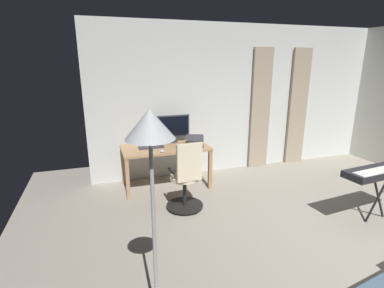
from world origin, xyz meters
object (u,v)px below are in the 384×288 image
(computer_keyboard, at_px, (151,147))
(computer_mouse, at_px, (162,151))
(floor_lamp, at_px, (151,147))
(office_chair, at_px, (186,180))
(laptop, at_px, (195,143))
(computer_monitor, at_px, (173,127))
(piano_keyboard, at_px, (383,171))
(desk, at_px, (165,151))

(computer_keyboard, xyz_separation_m, computer_mouse, (-0.12, 0.29, 0.01))
(computer_mouse, xyz_separation_m, floor_lamp, (0.63, 2.56, 0.84))
(computer_mouse, bearing_deg, computer_keyboard, -67.28)
(office_chair, bearing_deg, computer_mouse, 103.71)
(laptop, bearing_deg, computer_monitor, -30.41)
(computer_monitor, height_order, laptop, computer_monitor)
(computer_mouse, bearing_deg, office_chair, 107.72)
(laptop, distance_m, computer_mouse, 0.66)
(computer_monitor, height_order, floor_lamp, floor_lamp)
(laptop, height_order, floor_lamp, floor_lamp)
(office_chair, distance_m, piano_keyboard, 2.70)
(office_chair, height_order, laptop, office_chair)
(computer_monitor, height_order, computer_keyboard, computer_monitor)
(office_chair, distance_m, laptop, 0.99)
(desk, xyz_separation_m, computer_keyboard, (0.25, -0.00, 0.10))
(desk, distance_m, office_chair, 0.97)
(computer_keyboard, distance_m, laptop, 0.76)
(computer_keyboard, relative_size, computer_mouse, 4.29)
(office_chair, xyz_separation_m, computer_monitor, (-0.12, -1.21, 0.53))
(office_chair, xyz_separation_m, computer_keyboard, (0.33, -0.95, 0.26))
(piano_keyboard, bearing_deg, computer_mouse, -38.89)
(laptop, bearing_deg, office_chair, 83.36)
(desk, relative_size, computer_monitor, 2.38)
(laptop, relative_size, computer_mouse, 4.09)
(office_chair, relative_size, computer_keyboard, 2.50)
(office_chair, height_order, floor_lamp, floor_lamp)
(computer_monitor, distance_m, laptop, 0.52)
(office_chair, height_order, computer_monitor, computer_monitor)
(computer_mouse, relative_size, floor_lamp, 0.05)
(computer_monitor, xyz_separation_m, floor_lamp, (0.95, 3.11, 0.58))
(computer_keyboard, bearing_deg, laptop, 172.05)
(computer_keyboard, height_order, laptop, laptop)
(desk, relative_size, laptop, 3.64)
(office_chair, height_order, piano_keyboard, office_chair)
(office_chair, bearing_deg, laptop, 59.65)
(computer_monitor, height_order, computer_mouse, computer_monitor)
(floor_lamp, bearing_deg, piano_keyboard, -166.31)
(piano_keyboard, distance_m, floor_lamp, 3.50)
(computer_keyboard, distance_m, piano_keyboard, 3.46)
(computer_monitor, relative_size, piano_keyboard, 0.49)
(computer_mouse, relative_size, piano_keyboard, 0.08)
(computer_monitor, xyz_separation_m, laptop, (-0.30, 0.36, -0.23))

